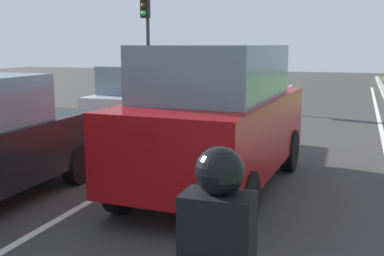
{
  "coord_description": "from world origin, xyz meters",
  "views": [
    {
      "loc": [
        2.97,
        2.59,
        2.29
      ],
      "look_at": [
        0.91,
        8.39,
        1.2
      ],
      "focal_mm": 44.15,
      "sensor_mm": 36.0,
      "label": 1
    }
  ],
  "objects_px": {
    "car_suv_ahead": "(217,117)",
    "rider_person": "(219,242)",
    "car_hatchback_far": "(143,100)",
    "traffic_light_overhead_left": "(146,26)"
  },
  "relations": [
    {
      "from": "car_hatchback_far",
      "to": "traffic_light_overhead_left",
      "type": "bearing_deg",
      "value": 112.71
    },
    {
      "from": "car_suv_ahead",
      "to": "rider_person",
      "type": "distance_m",
      "value": 4.79
    },
    {
      "from": "rider_person",
      "to": "car_hatchback_far",
      "type": "bearing_deg",
      "value": 116.93
    },
    {
      "from": "rider_person",
      "to": "traffic_light_overhead_left",
      "type": "bearing_deg",
      "value": 115.36
    },
    {
      "from": "car_hatchback_far",
      "to": "rider_person",
      "type": "height_order",
      "value": "car_hatchback_far"
    },
    {
      "from": "car_suv_ahead",
      "to": "rider_person",
      "type": "bearing_deg",
      "value": -71.13
    },
    {
      "from": "car_hatchback_far",
      "to": "traffic_light_overhead_left",
      "type": "height_order",
      "value": "traffic_light_overhead_left"
    },
    {
      "from": "car_suv_ahead",
      "to": "car_hatchback_far",
      "type": "bearing_deg",
      "value": 130.84
    },
    {
      "from": "traffic_light_overhead_left",
      "to": "car_suv_ahead",
      "type": "bearing_deg",
      "value": -59.61
    },
    {
      "from": "car_suv_ahead",
      "to": "rider_person",
      "type": "xyz_separation_m",
      "value": [
        1.37,
        -4.59,
        0.02
      ]
    }
  ]
}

